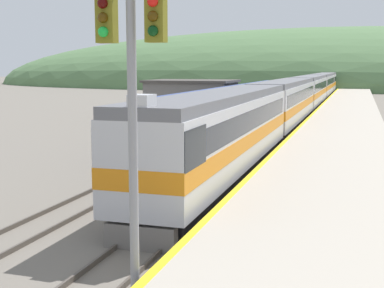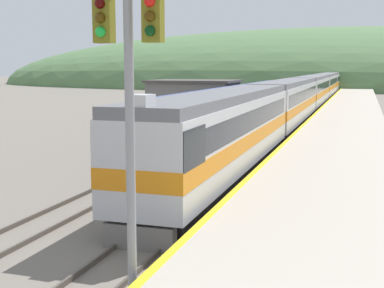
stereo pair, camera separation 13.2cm
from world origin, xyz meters
TOP-DOWN VIEW (x-y plane):
  - track_main at (0.00, 70.00)m, footprint 1.52×180.00m
  - track_siding at (-4.26, 70.00)m, footprint 1.52×180.00m
  - platform at (4.99, 50.00)m, footprint 6.31×140.00m
  - distant_hills at (0.00, 159.50)m, footprint 219.40×98.73m
  - station_shed at (-10.33, 49.14)m, footprint 8.81×6.77m
  - express_train_lead_car at (0.00, 20.90)m, footprint 2.95×20.94m
  - carriage_second at (0.00, 43.80)m, footprint 2.94×22.63m
  - carriage_third at (0.00, 67.31)m, footprint 2.94×22.63m
  - carriage_fourth at (0.00, 90.82)m, footprint 2.94×22.63m
  - carriage_fifth at (0.00, 114.33)m, footprint 2.94×22.63m
  - siding_train at (-4.26, 45.66)m, footprint 2.90×44.32m
  - signal_mast_main at (1.57, 6.83)m, footprint 2.20×0.42m

SIDE VIEW (x-z plane):
  - distant_hills at x=0.00m, z-range -16.62..16.62m
  - track_main at x=0.00m, z-range 0.00..0.16m
  - track_siding at x=-4.26m, z-range 0.00..0.16m
  - platform at x=4.99m, z-range -0.01..1.01m
  - siding_train at x=-4.26m, z-range 0.06..3.76m
  - station_shed at x=-10.33m, z-range 0.02..4.15m
  - carriage_second at x=0.00m, z-range 0.19..4.49m
  - carriage_third at x=0.00m, z-range 0.19..4.49m
  - carriage_fourth at x=0.00m, z-range 0.19..4.49m
  - carriage_fifth at x=0.00m, z-range 0.19..4.49m
  - express_train_lead_car at x=0.00m, z-range 0.02..4.69m
  - signal_mast_main at x=1.57m, z-range 1.25..9.24m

